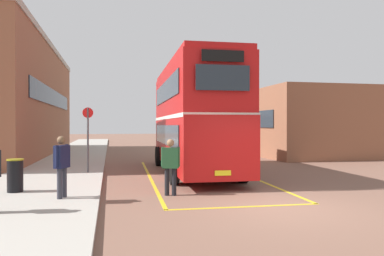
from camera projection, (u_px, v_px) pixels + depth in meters
name	position (u px, v px, depth m)	size (l,w,h in m)	color
ground_plane	(178.00, 159.00, 23.63)	(135.60, 135.60, 0.00)	brown
sidewalk_left	(75.00, 156.00, 24.57)	(4.00, 57.60, 0.14)	#A39E93
brick_building_left	(1.00, 100.00, 25.38)	(6.85, 21.59, 7.69)	brown
depot_building_right	(284.00, 123.00, 28.50)	(6.66, 14.00, 4.57)	brown
double_decker_bus	(193.00, 116.00, 16.56)	(3.09, 10.21, 4.75)	black
single_deck_bus	(197.00, 131.00, 32.75)	(2.96, 9.13, 3.02)	black
pedestrian_boarding	(171.00, 163.00, 11.22)	(0.55, 0.35, 1.70)	black
pedestrian_waiting_near	(62.00, 162.00, 10.11)	(0.41, 0.53, 1.69)	#2D2D38
litter_bin	(15.00, 175.00, 11.06)	(0.48, 0.48, 0.98)	black
bus_stop_sign	(88.00, 133.00, 15.62)	(0.44, 0.10, 2.72)	#4C4C51
bay_marking_yellow	(203.00, 179.00, 14.72)	(4.63, 12.28, 0.01)	gold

